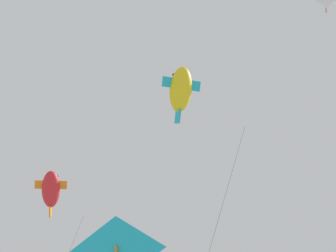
% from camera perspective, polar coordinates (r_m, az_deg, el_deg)
% --- Properties ---
extents(kite_fish_near_left, '(4.11, 3.22, 9.31)m').
position_cam_1_polar(kite_fish_near_left, '(22.73, 1.39, 3.95)').
color(kite_fish_near_left, yellow).
extents(kite_delta_far_centre, '(3.06, 3.07, 6.56)m').
position_cam_1_polar(kite_delta_far_centre, '(23.02, -5.50, -13.30)').
color(kite_delta_far_centre, '#1EB2C6').
extents(kite_fish_upper_right, '(3.03, 2.23, 8.31)m').
position_cam_1_polar(kite_fish_upper_right, '(30.99, -12.60, -6.73)').
color(kite_fish_upper_right, red).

